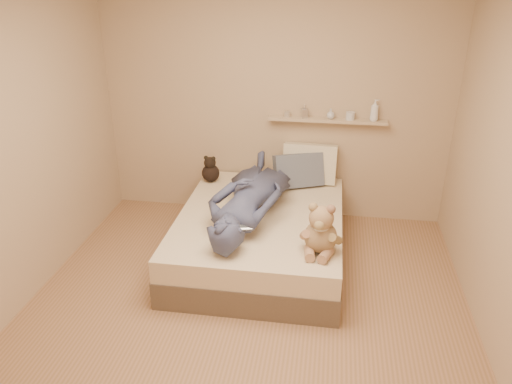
% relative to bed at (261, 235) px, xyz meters
% --- Properties ---
extents(room, '(3.80, 3.80, 3.80)m').
position_rel_bed_xyz_m(room, '(0.00, -0.93, 1.08)').
color(room, '#9A6E50').
rests_on(room, ground).
extents(bed, '(1.50, 1.90, 0.45)m').
position_rel_bed_xyz_m(bed, '(0.00, 0.00, 0.00)').
color(bed, brown).
rests_on(bed, floor).
extents(game_console, '(0.18, 0.11, 0.06)m').
position_rel_bed_xyz_m(game_console, '(-0.06, -0.52, 0.38)').
color(game_console, '#B3B5BB').
rests_on(game_console, bed).
extents(teddy_bear, '(0.36, 0.35, 0.44)m').
position_rel_bed_xyz_m(teddy_bear, '(0.56, -0.59, 0.41)').
color(teddy_bear, '#8C6D4D').
rests_on(teddy_bear, bed).
extents(dark_plush, '(0.19, 0.19, 0.29)m').
position_rel_bed_xyz_m(dark_plush, '(-0.63, 0.66, 0.35)').
color(dark_plush, black).
rests_on(dark_plush, bed).
extents(pillow_cream, '(0.56, 0.27, 0.42)m').
position_rel_bed_xyz_m(pillow_cream, '(0.40, 0.83, 0.43)').
color(pillow_cream, beige).
rests_on(pillow_cream, bed).
extents(pillow_grey, '(0.55, 0.41, 0.37)m').
position_rel_bed_xyz_m(pillow_grey, '(0.29, 0.69, 0.40)').
color(pillow_grey, slate).
rests_on(pillow_grey, bed).
extents(person, '(0.84, 1.73, 0.40)m').
position_rel_bed_xyz_m(person, '(-0.09, -0.03, 0.42)').
color(person, '#404565').
rests_on(person, bed).
extents(wall_shelf, '(1.20, 0.12, 0.03)m').
position_rel_bed_xyz_m(wall_shelf, '(0.55, 0.91, 0.88)').
color(wall_shelf, tan).
rests_on(wall_shelf, wall_back).
extents(shelf_bottles, '(0.95, 0.11, 0.22)m').
position_rel_bed_xyz_m(shelf_bottles, '(0.73, 0.91, 0.97)').
color(shelf_bottles, '#B2A799').
rests_on(shelf_bottles, wall_shelf).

